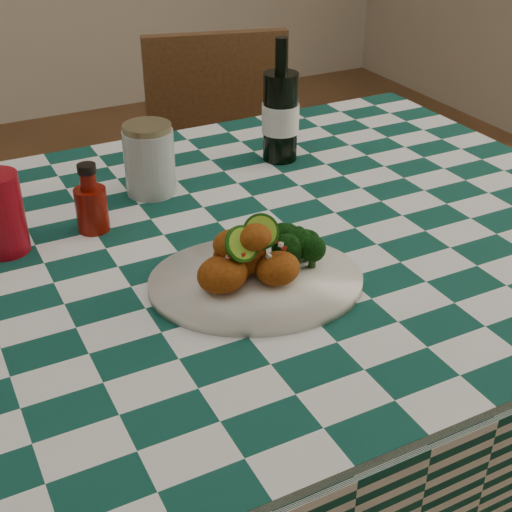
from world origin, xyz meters
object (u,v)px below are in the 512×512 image
mason_jar (149,159)px  beer_bottle (281,101)px  wooden_chair_right (230,208)px  red_tumbler (0,214)px  ketchup_bottle (90,198)px  dining_table (189,427)px  plate (256,282)px  fried_chicken_pile (252,252)px

mason_jar → beer_bottle: bearing=5.8°
wooden_chair_right → red_tumbler: bearing=-124.9°
ketchup_bottle → dining_table: bearing=-54.0°
plate → wooden_chair_right: size_ratio=0.36×
fried_chicken_pile → wooden_chair_right: (0.36, 0.85, -0.40)m
plate → dining_table: bearing=113.6°
dining_table → ketchup_bottle: (-0.10, 0.14, 0.45)m
fried_chicken_pile → wooden_chair_right: 1.01m
mason_jar → wooden_chair_right: size_ratio=0.15×
red_tumbler → mason_jar: bearing=19.0°
beer_bottle → plate: bearing=-123.0°
wooden_chair_right → mason_jar: bearing=-114.3°
dining_table → beer_bottle: beer_bottle is taller
plate → wooden_chair_right: (0.36, 0.85, -0.34)m
red_tumbler → plate: bearing=-42.2°
dining_table → wooden_chair_right: wooden_chair_right is taller
dining_table → red_tumbler: 0.54m
plate → ketchup_bottle: bearing=119.9°
dining_table → beer_bottle: size_ratio=6.54×
fried_chicken_pile → plate: bearing=0.0°
ketchup_bottle → mason_jar: size_ratio=0.90×
red_tumbler → ketchup_bottle: bearing=1.6°
dining_table → wooden_chair_right: size_ratio=1.84×
red_tumbler → mason_jar: same height
fried_chicken_pile → red_tumbler: 0.42m
dining_table → mason_jar: bearing=80.1°
dining_table → ketchup_bottle: 0.49m
fried_chicken_pile → mason_jar: size_ratio=1.05×
dining_table → wooden_chair_right: 0.82m
plate → wooden_chair_right: bearing=67.4°
dining_table → red_tumbler: size_ratio=12.18×
dining_table → plate: bearing=-66.4°
dining_table → plate: (0.07, -0.15, 0.40)m
ketchup_bottle → red_tumbler: bearing=-178.4°
fried_chicken_pile → ketchup_bottle: size_ratio=1.17×
red_tumbler → wooden_chair_right: 0.97m
fried_chicken_pile → mason_jar: mason_jar is taller
plate → ketchup_bottle: 0.34m
plate → beer_bottle: size_ratio=1.28×
dining_table → ketchup_bottle: size_ratio=13.52×
plate → beer_bottle: (0.27, 0.42, 0.12)m
plate → fried_chicken_pile: bearing=180.0°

